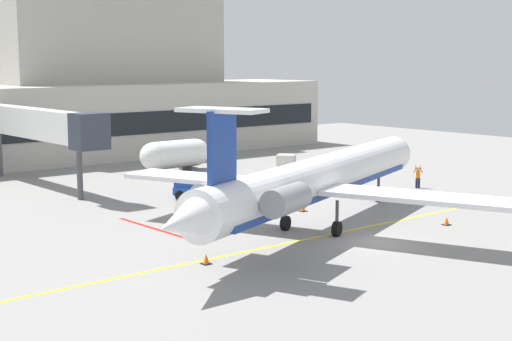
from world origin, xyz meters
name	(u,v)px	position (x,y,z in m)	size (l,w,h in m)	color
ground	(375,243)	(0.00, 0.00, -0.05)	(120.00, 120.00, 0.11)	gray
terminal_building	(84,97)	(6.25, 46.49, 6.39)	(60.83, 12.67, 18.05)	#B7B2A8
jet_bridge_west	(42,125)	(-6.40, 29.59, 5.18)	(2.40, 19.36, 6.57)	silver
regional_jet	(317,179)	(-0.33, 4.41, 3.18)	(31.64, 24.51, 8.10)	white
baggage_tug	(194,186)	(0.42, 18.34, 0.90)	(3.83, 3.83, 1.95)	#1E4CB2
pushback_tractor	(285,167)	(12.88, 21.84, 0.90)	(4.32, 4.00, 1.92)	silver
fuel_tank	(175,154)	(7.33, 30.97, 1.62)	(7.39, 2.67, 2.93)	white
marshaller	(418,177)	(17.09, 10.38, 0.94)	(0.74, 0.54, 1.87)	#191E33
safety_cone_alpha	(303,208)	(3.21, 9.31, 0.25)	(0.47, 0.47, 0.55)	orange
safety_cone_bravo	(206,259)	(-10.17, 2.42, 0.25)	(0.47, 0.47, 0.55)	orange
safety_cone_charlie	(447,221)	(7.09, 0.23, 0.25)	(0.47, 0.47, 0.55)	orange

